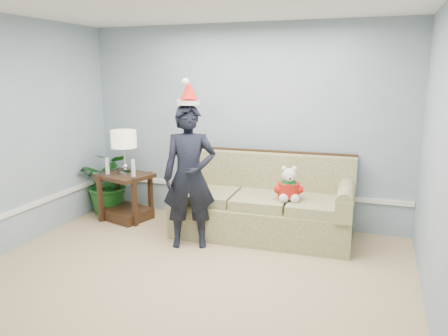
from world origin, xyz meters
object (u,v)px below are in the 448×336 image
object	(u,v)px
side_table	(126,201)
table_lamp	(124,141)
man	(190,177)
teddy_bear	(288,188)
houseplant	(110,182)
sofa	(263,206)

from	to	relation	value
side_table	table_lamp	bearing A→B (deg)	-29.21
man	teddy_bear	world-z (taller)	man
houseplant	man	world-z (taller)	man
side_table	houseplant	xyz separation A→B (m)	(-0.38, 0.18, 0.21)
teddy_bear	side_table	bearing A→B (deg)	160.03
houseplant	teddy_bear	xyz separation A→B (m)	(2.73, -0.30, 0.23)
sofa	side_table	bearing A→B (deg)	-179.75
sofa	table_lamp	bearing A→B (deg)	-179.39
sofa	houseplant	bearing A→B (deg)	175.45
table_lamp	man	size ratio (longest dim) A/B	0.36
table_lamp	teddy_bear	world-z (taller)	table_lamp
man	houseplant	bearing A→B (deg)	133.02
houseplant	table_lamp	bearing A→B (deg)	-26.12
sofa	table_lamp	xyz separation A→B (m)	(-1.97, -0.09, 0.76)
side_table	table_lamp	world-z (taller)	table_lamp
sofa	side_table	distance (m)	2.00
sofa	side_table	xyz separation A→B (m)	(-1.99, -0.08, -0.11)
side_table	teddy_bear	xyz separation A→B (m)	(2.35, -0.12, 0.44)
side_table	man	bearing A→B (deg)	-24.95
sofa	houseplant	distance (m)	2.38
sofa	man	distance (m)	1.10
table_lamp	houseplant	xyz separation A→B (m)	(-0.40, 0.19, -0.67)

